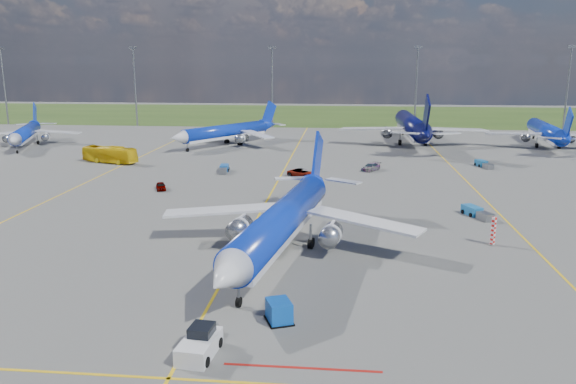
# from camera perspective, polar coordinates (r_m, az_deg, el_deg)

# --- Properties ---
(ground) EXTENTS (400.00, 400.00, 0.00)m
(ground) POSITION_cam_1_polar(r_m,az_deg,el_deg) (54.05, -5.67, -7.19)
(ground) COLOR #575755
(ground) RESTS_ON ground
(grass_strip) EXTENTS (400.00, 80.00, 0.01)m
(grass_strip) POSITION_cam_1_polar(r_m,az_deg,el_deg) (200.77, 2.71, 7.86)
(grass_strip) COLOR #2D4719
(grass_strip) RESTS_ON ground
(taxiway_lines) EXTENTS (60.25, 160.00, 0.02)m
(taxiway_lines) POSITION_cam_1_polar(r_m,az_deg,el_deg) (80.22, -1.72, -0.32)
(taxiway_lines) COLOR yellow
(taxiway_lines) RESTS_ON ground
(floodlight_masts) EXTENTS (202.20, 0.50, 22.70)m
(floodlight_masts) POSITION_cam_1_polar(r_m,az_deg,el_deg) (159.75, 5.65, 10.94)
(floodlight_masts) COLOR slate
(floodlight_masts) RESTS_ON ground
(warning_post) EXTENTS (0.50, 0.50, 3.00)m
(warning_post) POSITION_cam_1_polar(r_m,az_deg,el_deg) (62.21, 20.13, -3.75)
(warning_post) COLOR red
(warning_post) RESTS_ON ground
(bg_jet_nw) EXTENTS (34.53, 39.08, 8.51)m
(bg_jet_nw) POSITION_cam_1_polar(r_m,az_deg,el_deg) (139.56, -24.99, 4.26)
(bg_jet_nw) COLOR #0C2BAE
(bg_jet_nw) RESTS_ON ground
(bg_jet_nnw) EXTENTS (40.84, 43.12, 9.00)m
(bg_jet_nnw) POSITION_cam_1_polar(r_m,az_deg,el_deg) (128.17, -6.28, 4.73)
(bg_jet_nnw) COLOR #0C2BAE
(bg_jet_nnw) RESTS_ON ground
(bg_jet_n) EXTENTS (35.99, 46.81, 12.10)m
(bg_jet_n) POSITION_cam_1_polar(r_m,az_deg,el_deg) (133.72, 12.36, 4.85)
(bg_jet_n) COLOR #07093A
(bg_jet_n) RESTS_ON ground
(bg_jet_ne) EXTENTS (32.21, 40.07, 9.75)m
(bg_jet_ne) POSITION_cam_1_polar(r_m,az_deg,el_deg) (138.61, 24.65, 4.24)
(bg_jet_ne) COLOR #0C2BAE
(bg_jet_ne) RESTS_ON ground
(main_airliner) EXTENTS (34.94, 42.47, 10.03)m
(main_airliner) POSITION_cam_1_polar(r_m,az_deg,el_deg) (56.23, -0.59, -6.30)
(main_airliner) COLOR #0C2BAE
(main_airliner) RESTS_ON ground
(pushback_tug) EXTENTS (2.42, 5.49, 1.83)m
(pushback_tug) POSITION_cam_1_polar(r_m,az_deg,el_deg) (38.43, -8.96, -14.99)
(pushback_tug) COLOR silver
(pushback_tug) RESTS_ON ground
(uld_container) EXTENTS (2.26, 2.49, 1.62)m
(uld_container) POSITION_cam_1_polar(r_m,az_deg,el_deg) (42.20, -0.92, -12.01)
(uld_container) COLOR blue
(uld_container) RESTS_ON ground
(apron_bus) EXTENTS (11.44, 6.00, 3.12)m
(apron_bus) POSITION_cam_1_polar(r_m,az_deg,el_deg) (110.61, -17.66, 3.65)
(apron_bus) COLOR yellow
(apron_bus) RESTS_ON ground
(service_car_a) EXTENTS (2.45, 3.56, 1.13)m
(service_car_a) POSITION_cam_1_polar(r_m,az_deg,el_deg) (85.48, -12.79, 0.59)
(service_car_a) COLOR #999999
(service_car_a) RESTS_ON ground
(service_car_b) EXTENTS (5.35, 4.24, 1.35)m
(service_car_b) POSITION_cam_1_polar(r_m,az_deg,el_deg) (92.55, 1.42, 1.94)
(service_car_b) COLOR #999999
(service_car_b) RESTS_ON ground
(service_car_c) EXTENTS (3.99, 4.69, 1.29)m
(service_car_c) POSITION_cam_1_polar(r_m,az_deg,el_deg) (99.07, 8.41, 2.54)
(service_car_c) COLOR #999999
(service_car_c) RESTS_ON ground
(baggage_tug_w) EXTENTS (3.25, 5.14, 1.13)m
(baggage_tug_w) POSITION_cam_1_polar(r_m,az_deg,el_deg) (72.90, 18.60, -1.99)
(baggage_tug_w) COLOR #1B64A3
(baggage_tug_w) RESTS_ON ground
(baggage_tug_c) EXTENTS (1.84, 4.98, 1.09)m
(baggage_tug_c) POSITION_cam_1_polar(r_m,az_deg,el_deg) (97.44, -6.54, 2.33)
(baggage_tug_c) COLOR #1C59AA
(baggage_tug_c) RESTS_ON ground
(baggage_tug_e) EXTENTS (2.44, 5.05, 1.10)m
(baggage_tug_e) POSITION_cam_1_polar(r_m,az_deg,el_deg) (107.19, 19.24, 2.67)
(baggage_tug_e) COLOR #17588D
(baggage_tug_e) RESTS_ON ground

